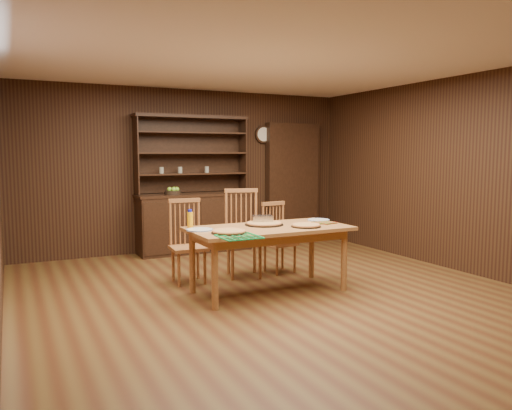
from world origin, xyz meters
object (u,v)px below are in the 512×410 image
chair_center (243,230)px  juice_bottle (190,219)px  dining_table (269,234)px  china_hutch (194,215)px  chair_right (277,235)px  chair_left (187,238)px

chair_center → juice_bottle: 1.05m
dining_table → chair_center: 0.86m
china_hutch → chair_right: (0.54, -1.78, -0.10)m
dining_table → juice_bottle: 0.90m
juice_bottle → chair_center: bearing=29.8°
china_hutch → chair_right: bearing=-73.2°
china_hutch → juice_bottle: size_ratio=10.55×
chair_right → juice_bottle: 1.50m
china_hutch → chair_left: (-0.71, -1.75, -0.05)m
chair_center → chair_right: (0.50, -0.02, -0.11)m
chair_left → chair_center: bearing=3.0°
china_hutch → dining_table: bearing=-90.5°
chair_right → chair_center: bearing=170.6°
china_hutch → chair_left: china_hutch is taller
china_hutch → chair_center: bearing=-88.6°
chair_left → chair_center: size_ratio=0.91×
chair_left → chair_right: size_ratio=1.10×
china_hutch → chair_right: china_hutch is taller
dining_table → chair_left: chair_left is taller
china_hutch → chair_left: size_ratio=2.13×
chair_right → juice_bottle: juice_bottle is taller
dining_table → juice_bottle: bearing=157.0°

